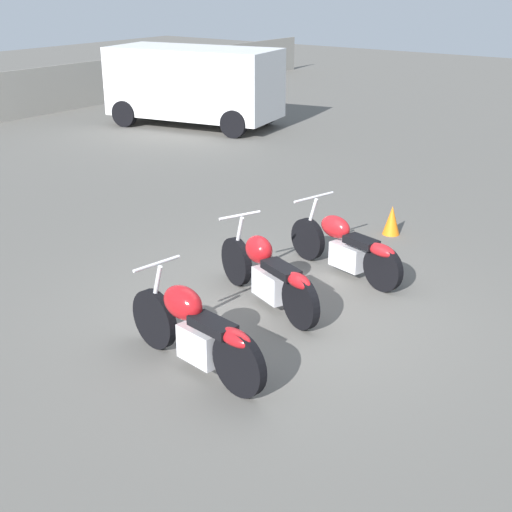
% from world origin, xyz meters
% --- Properties ---
extents(ground_plane, '(60.00, 60.00, 0.00)m').
position_xyz_m(ground_plane, '(0.00, 0.00, 0.00)').
color(ground_plane, '#5B5954').
extents(motorcycle_slot_0, '(0.62, 2.03, 1.05)m').
position_xyz_m(motorcycle_slot_0, '(-1.66, -0.07, 0.47)').
color(motorcycle_slot_0, black).
rests_on(motorcycle_slot_0, ground_plane).
extents(motorcycle_slot_1, '(0.97, 2.02, 1.01)m').
position_xyz_m(motorcycle_slot_1, '(0.06, 0.23, 0.44)').
color(motorcycle_slot_1, black).
rests_on(motorcycle_slot_1, ground_plane).
extents(motorcycle_slot_2, '(0.83, 2.00, 0.98)m').
position_xyz_m(motorcycle_slot_2, '(1.49, -0.05, 0.41)').
color(motorcycle_slot_2, black).
rests_on(motorcycle_slot_2, ground_plane).
extents(parked_van, '(2.80, 4.81, 2.06)m').
position_xyz_m(parked_van, '(8.13, 8.46, 1.15)').
color(parked_van, white).
rests_on(parked_van, ground_plane).
extents(traffic_cone_near, '(0.27, 0.27, 0.47)m').
position_xyz_m(traffic_cone_near, '(3.36, 0.18, 0.23)').
color(traffic_cone_near, orange).
rests_on(traffic_cone_near, ground_plane).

